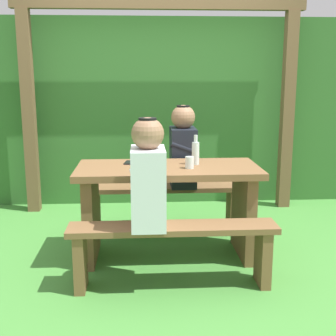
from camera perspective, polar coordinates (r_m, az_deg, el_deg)
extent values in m
plane|color=#448937|center=(3.69, 0.00, -10.95)|extent=(12.00, 12.00, 0.00)
cube|color=#32662B|center=(5.27, -1.25, 7.29)|extent=(6.40, 0.69, 2.01)
cube|color=brown|center=(4.84, -17.14, 6.55)|extent=(0.12, 0.12, 2.04)
cube|color=brown|center=(4.95, 14.82, 6.80)|extent=(0.12, 0.12, 2.04)
cube|color=brown|center=(4.74, -1.02, 19.97)|extent=(2.92, 0.10, 0.10)
cube|color=brown|center=(3.47, 0.00, -0.19)|extent=(1.40, 0.64, 0.05)
cube|color=brown|center=(3.58, -9.68, -6.02)|extent=(0.08, 0.54, 0.68)
cube|color=brown|center=(3.65, 9.49, -5.66)|extent=(0.08, 0.54, 0.68)
cube|color=brown|center=(3.04, 0.62, -7.59)|extent=(1.40, 0.24, 0.04)
cube|color=brown|center=(3.14, -10.99, -11.47)|extent=(0.07, 0.22, 0.40)
cube|color=brown|center=(3.22, 11.90, -10.89)|extent=(0.07, 0.22, 0.40)
cube|color=brown|center=(4.06, -0.46, -2.53)|extent=(1.40, 0.24, 0.04)
cube|color=brown|center=(4.13, -9.11, -5.58)|extent=(0.07, 0.22, 0.40)
cube|color=brown|center=(4.20, 8.06, -5.28)|extent=(0.07, 0.22, 0.40)
cube|color=silver|center=(2.95, -2.52, -2.51)|extent=(0.22, 0.34, 0.52)
sphere|color=#936B4C|center=(2.88, -2.58, 4.34)|extent=(0.21, 0.21, 0.21)
cylinder|color=black|center=(2.87, -2.60, 6.10)|extent=(0.12, 0.12, 0.02)
cylinder|color=silver|center=(3.06, -2.58, 0.03)|extent=(0.25, 0.07, 0.15)
cube|color=black|center=(4.01, 1.89, 1.39)|extent=(0.22, 0.34, 0.52)
sphere|color=#936B4C|center=(3.96, 1.93, 6.44)|extent=(0.21, 0.21, 0.21)
cylinder|color=black|center=(3.95, 1.93, 7.72)|extent=(0.12, 0.12, 0.02)
cylinder|color=black|center=(3.85, 2.10, 2.52)|extent=(0.25, 0.07, 0.15)
cylinder|color=silver|center=(3.39, 2.74, 0.70)|extent=(0.07, 0.07, 0.09)
cylinder|color=silver|center=(3.53, 3.49, 1.85)|extent=(0.06, 0.06, 0.18)
cylinder|color=silver|center=(3.51, 3.52, 3.72)|extent=(0.03, 0.03, 0.06)
cylinder|color=silver|center=(3.51, -1.83, 1.65)|extent=(0.06, 0.06, 0.16)
cylinder|color=silver|center=(3.49, -1.84, 3.50)|extent=(0.03, 0.03, 0.07)
cube|color=black|center=(3.60, -4.88, 0.70)|extent=(0.09, 0.15, 0.01)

